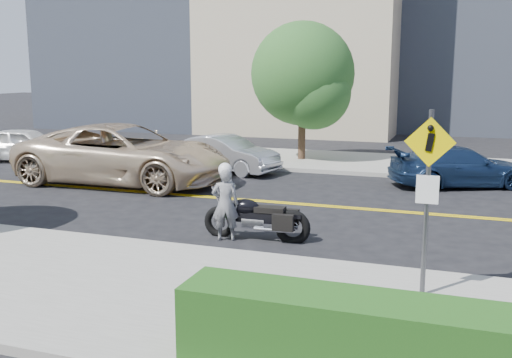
{
  "coord_description": "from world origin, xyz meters",
  "views": [
    {
      "loc": [
        4.7,
        -15.89,
        3.79
      ],
      "look_at": [
        0.12,
        -2.83,
        1.2
      ],
      "focal_mm": 42.0,
      "sensor_mm": 36.0,
      "label": 1
    }
  ],
  "objects_px": {
    "motorcyclist": "(225,202)",
    "suv": "(124,154)",
    "parked_car_silver": "(226,154)",
    "motorcycle": "(257,208)",
    "parked_car_white": "(26,145)",
    "parked_car_blue": "(459,167)",
    "pedestrian_sign": "(428,186)"
  },
  "relations": [
    {
      "from": "motorcyclist",
      "to": "motorcycle",
      "type": "bearing_deg",
      "value": -173.58
    },
    {
      "from": "parked_car_blue",
      "to": "suv",
      "type": "bearing_deg",
      "value": 81.75
    },
    {
      "from": "pedestrian_sign",
      "to": "motorcyclist",
      "type": "bearing_deg",
      "value": 152.09
    },
    {
      "from": "suv",
      "to": "motorcycle",
      "type": "bearing_deg",
      "value": -127.71
    },
    {
      "from": "motorcycle",
      "to": "suv",
      "type": "height_order",
      "value": "suv"
    },
    {
      "from": "parked_car_silver",
      "to": "parked_car_blue",
      "type": "distance_m",
      "value": 8.12
    },
    {
      "from": "motorcyclist",
      "to": "pedestrian_sign",
      "type": "bearing_deg",
      "value": 132.32
    },
    {
      "from": "motorcyclist",
      "to": "motorcycle",
      "type": "height_order",
      "value": "motorcyclist"
    },
    {
      "from": "suv",
      "to": "parked_car_white",
      "type": "xyz_separation_m",
      "value": [
        -6.32,
        2.82,
        -0.29
      ]
    },
    {
      "from": "suv",
      "to": "parked_car_blue",
      "type": "distance_m",
      "value": 10.91
    },
    {
      "from": "pedestrian_sign",
      "to": "motorcyclist",
      "type": "xyz_separation_m",
      "value": [
        -4.39,
        2.32,
        -1.09
      ]
    },
    {
      "from": "motorcycle",
      "to": "parked_car_white",
      "type": "distance_m",
      "value": 14.69
    },
    {
      "from": "motorcycle",
      "to": "parked_car_silver",
      "type": "relative_size",
      "value": 0.58
    },
    {
      "from": "parked_car_white",
      "to": "motorcyclist",
      "type": "bearing_deg",
      "value": -135.82
    },
    {
      "from": "motorcyclist",
      "to": "motorcycle",
      "type": "distance_m",
      "value": 0.71
    },
    {
      "from": "pedestrian_sign",
      "to": "suv",
      "type": "xyz_separation_m",
      "value": [
        -10.05,
        7.35,
        -0.98
      ]
    },
    {
      "from": "pedestrian_sign",
      "to": "parked_car_blue",
      "type": "bearing_deg",
      "value": 87.8
    },
    {
      "from": "suv",
      "to": "parked_car_silver",
      "type": "bearing_deg",
      "value": -37.44
    },
    {
      "from": "motorcycle",
      "to": "parked_car_blue",
      "type": "bearing_deg",
      "value": 59.32
    },
    {
      "from": "parked_car_white",
      "to": "parked_car_blue",
      "type": "relative_size",
      "value": 0.9
    },
    {
      "from": "parked_car_white",
      "to": "motorcycle",
      "type": "bearing_deg",
      "value": -133.49
    },
    {
      "from": "motorcyclist",
      "to": "suv",
      "type": "relative_size",
      "value": 0.25
    },
    {
      "from": "pedestrian_sign",
      "to": "motorcycle",
      "type": "height_order",
      "value": "pedestrian_sign"
    },
    {
      "from": "suv",
      "to": "parked_car_blue",
      "type": "height_order",
      "value": "suv"
    },
    {
      "from": "motorcycle",
      "to": "suv",
      "type": "bearing_deg",
      "value": 140.42
    },
    {
      "from": "motorcyclist",
      "to": "parked_car_white",
      "type": "bearing_deg",
      "value": -53.01
    },
    {
      "from": "motorcycle",
      "to": "parked_car_blue",
      "type": "xyz_separation_m",
      "value": [
        4.17,
        7.83,
        -0.07
      ]
    },
    {
      "from": "motorcyclist",
      "to": "suv",
      "type": "height_order",
      "value": "suv"
    },
    {
      "from": "motorcyclist",
      "to": "parked_car_white",
      "type": "xyz_separation_m",
      "value": [
        -11.98,
        7.85,
        -0.18
      ]
    },
    {
      "from": "suv",
      "to": "parked_car_silver",
      "type": "relative_size",
      "value": 1.73
    },
    {
      "from": "pedestrian_sign",
      "to": "parked_car_silver",
      "type": "distance_m",
      "value": 13.09
    },
    {
      "from": "motorcycle",
      "to": "parked_car_white",
      "type": "bearing_deg",
      "value": 146.43
    }
  ]
}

